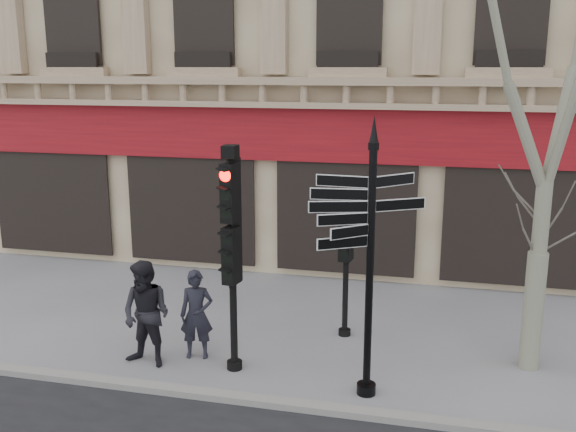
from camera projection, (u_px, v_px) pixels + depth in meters
name	position (u px, v px, depth m)	size (l,w,h in m)	color
ground	(303.00, 367.00, 11.31)	(80.00, 80.00, 0.00)	slate
kerb	(284.00, 404.00, 9.97)	(80.00, 0.25, 0.12)	gray
fingerpost	(372.00, 213.00, 9.72)	(2.42, 2.42, 4.48)	black
traffic_signal_main	(232.00, 232.00, 10.70)	(0.48, 0.38, 3.94)	black
traffic_signal_secondary	(346.00, 250.00, 12.28)	(0.47, 0.37, 2.51)	black
plane_tree	(559.00, 31.00, 10.02)	(3.07, 3.07, 8.15)	gray
pedestrian_a	(197.00, 315.00, 11.55)	(0.60, 0.39, 1.64)	black
pedestrian_b	(146.00, 314.00, 11.21)	(0.93, 0.72, 1.91)	black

